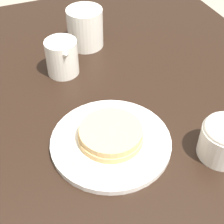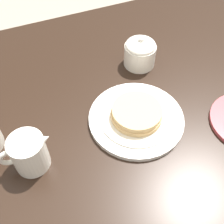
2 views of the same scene
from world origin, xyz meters
The scene contains 4 objects.
dining_table centered at (0.00, 0.00, 0.63)m, with size 1.44×0.97×0.74m.
pancake_plate centered at (0.05, 0.02, 0.75)m, with size 0.23×0.23×0.04m.
coffee_mug centered at (0.41, -0.05, 0.79)m, with size 0.13×0.09×0.10m.
creamer_pitcher centered at (0.31, 0.04, 0.79)m, with size 0.11×0.08×0.09m.
Camera 1 is at (-0.36, 0.18, 1.24)m, focal length 55.00 mm.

